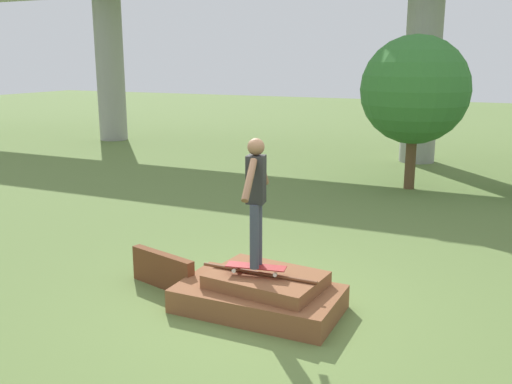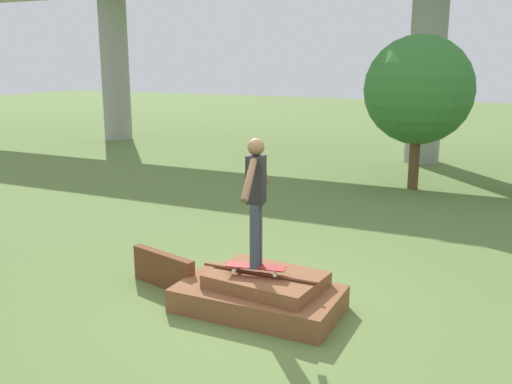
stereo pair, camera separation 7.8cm
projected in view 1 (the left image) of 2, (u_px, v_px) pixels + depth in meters
ground_plane at (258, 310)px, 7.54m from camera, size 80.00×80.00×0.00m
scrap_pile at (260, 294)px, 7.50m from camera, size 2.13×1.25×0.54m
scrap_plank_loose at (163, 270)px, 8.23m from camera, size 1.18×0.43×0.52m
skateboard at (256, 267)px, 7.37m from camera, size 0.80×0.34×0.09m
skater at (256, 194)px, 7.14m from camera, size 0.29×1.12×1.66m
tree_behind_left at (415, 90)px, 14.00m from camera, size 2.67×2.67×3.82m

